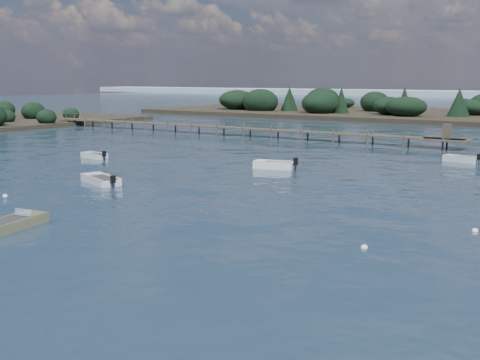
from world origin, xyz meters
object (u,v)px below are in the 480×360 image
Objects in this scene: tender_far_white at (274,166)px; tender_far_grey at (94,157)px; jetty at (247,129)px; tender_far_grey_b at (461,160)px; dinghy_mid_grey at (101,181)px; dinghy_near_olive at (11,226)px.

tender_far_white reaches higher than tender_far_grey.
tender_far_white is at bearing -52.48° from jetty.
dinghy_mid_grey is at bearing -126.28° from tender_far_grey_b.
jetty reaches higher than tender_far_grey.
tender_far_grey_b is 31.20m from jetty.
dinghy_near_olive is (-13.11, -38.13, -0.02)m from tender_far_grey_b.
dinghy_near_olive is 0.07× the size of jetty.
tender_far_grey_b is at bearing 28.98° from tender_far_grey.
dinghy_mid_grey reaches higher than dinghy_near_olive.
tender_far_white is 28.59m from jetty.
dinghy_near_olive is (-0.88, -25.20, -0.04)m from tender_far_white.
dinghy_mid_grey is at bearing -73.78° from jetty.
tender_far_grey is 26.39m from jetty.
dinghy_near_olive is at bearing -51.77° from tender_far_grey.
dinghy_mid_grey is 0.07× the size of jetty.
jetty reaches higher than dinghy_mid_grey.
tender_far_white is at bearing 88.00° from dinghy_near_olive.
tender_far_white is 18.20m from tender_far_grey.
tender_far_grey_b is 17.80m from tender_far_white.
dinghy_mid_grey is (-19.19, -26.15, -0.01)m from tender_far_grey_b.
dinghy_mid_grey is at bearing -41.23° from tender_far_grey.
tender_far_white reaches higher than tender_far_grey_b.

